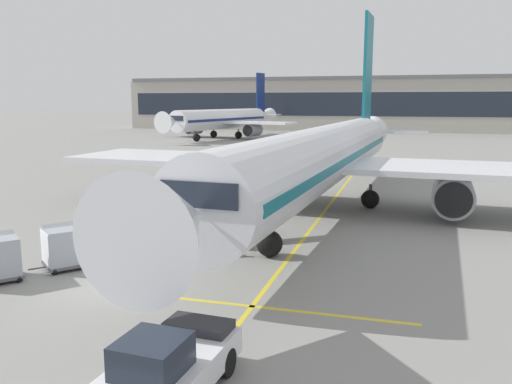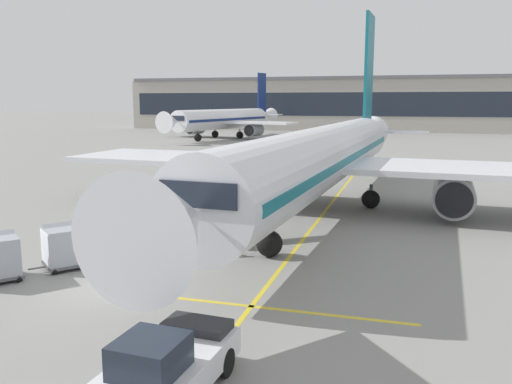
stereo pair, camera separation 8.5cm
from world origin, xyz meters
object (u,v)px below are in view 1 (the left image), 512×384
object	(u,v)px
baggage_cart_second	(68,245)
pushback_tug	(168,366)
baggage_cart_lead	(131,236)
safety_cone_wingtip	(208,207)
ground_crew_by_carts	(202,234)
ground_crew_by_loader	(218,228)
distant_airplane	(224,120)
safety_cone_engine_keepout	(181,213)
ground_crew_wingwalker	(104,237)
belt_loader	(213,227)
ground_crew_marshaller	(126,228)
parked_airplane	(325,156)

from	to	relation	value
baggage_cart_second	pushback_tug	world-z (taller)	baggage_cart_second
baggage_cart_lead	safety_cone_wingtip	xyz separation A→B (m)	(-0.13, 10.13, -0.65)
baggage_cart_lead	ground_crew_by_carts	world-z (taller)	baggage_cart_lead
baggage_cart_second	ground_crew_by_carts	bearing A→B (deg)	35.49
safety_cone_wingtip	ground_crew_by_carts	bearing A→B (deg)	-70.40
ground_crew_by_loader	distant_airplane	size ratio (longest dim) A/B	0.05
safety_cone_engine_keepout	baggage_cart_lead	bearing A→B (deg)	-82.44
ground_crew_by_loader	ground_crew_wingwalker	size ratio (longest dim) A/B	1.00
belt_loader	safety_cone_wingtip	distance (m)	7.52
ground_crew_wingwalker	ground_crew_by_carts	bearing A→B (deg)	24.14
pushback_tug	ground_crew_wingwalker	size ratio (longest dim) A/B	2.59
ground_crew_wingwalker	baggage_cart_second	bearing A→B (deg)	-115.34
baggage_cart_second	ground_crew_wingwalker	size ratio (longest dim) A/B	1.49
baggage_cart_second	baggage_cart_lead	bearing A→B (deg)	50.47
ground_crew_wingwalker	distant_airplane	distance (m)	79.15
pushback_tug	ground_crew_by_loader	size ratio (longest dim) A/B	2.59
ground_crew_marshaller	baggage_cart_lead	bearing A→B (deg)	-51.00
ground_crew_wingwalker	baggage_cart_lead	bearing A→B (deg)	28.90
belt_loader	ground_crew_by_carts	world-z (taller)	belt_loader
distant_airplane	safety_cone_engine_keepout	bearing A→B (deg)	-72.71
ground_crew_by_carts	ground_crew_marshaller	world-z (taller)	same
baggage_cart_second	safety_cone_wingtip	world-z (taller)	baggage_cart_second
pushback_tug	ground_crew_marshaller	size ratio (longest dim) A/B	2.59
parked_airplane	ground_crew_marshaller	distance (m)	15.01
baggage_cart_second	ground_crew_by_loader	size ratio (longest dim) A/B	1.49
ground_crew_wingwalker	safety_cone_engine_keepout	xyz separation A→B (m)	(-0.01, 8.60, -0.67)
parked_airplane	baggage_cart_lead	bearing A→B (deg)	-116.75
ground_crew_by_loader	ground_crew_wingwalker	bearing A→B (deg)	-145.37
ground_crew_by_carts	safety_cone_engine_keepout	size ratio (longest dim) A/B	2.61
parked_airplane	pushback_tug	world-z (taller)	parked_airplane
pushback_tug	ground_crew_by_carts	world-z (taller)	pushback_tug
safety_cone_wingtip	parked_airplane	bearing A→B (deg)	26.97
baggage_cart_lead	baggage_cart_second	size ratio (longest dim) A/B	1.00
ground_crew_marshaller	safety_cone_engine_keepout	bearing A→B (deg)	90.80
baggage_cart_lead	pushback_tug	distance (m)	12.43
belt_loader	baggage_cart_second	bearing A→B (deg)	-130.55
ground_crew_marshaller	ground_crew_wingwalker	xyz separation A→B (m)	(-0.09, -1.78, 0.00)
pushback_tug	ground_crew_marshaller	distance (m)	13.96
safety_cone_wingtip	ground_crew_wingwalker	bearing A→B (deg)	-94.92
belt_loader	distant_airplane	size ratio (longest dim) A/B	0.13
baggage_cart_second	ground_crew_wingwalker	bearing A→B (deg)	64.66
baggage_cart_second	ground_crew_marshaller	xyz separation A→B (m)	(0.86, 3.41, -0.00)
ground_crew_by_loader	ground_crew_wingwalker	distance (m)	5.41
ground_crew_marshaller	belt_loader	bearing A→B (deg)	28.17
belt_loader	baggage_cart_lead	size ratio (longest dim) A/B	1.92
baggage_cart_second	parked_airplane	bearing A→B (deg)	61.24
ground_crew_by_carts	safety_cone_wingtip	size ratio (longest dim) A/B	2.40
belt_loader	ground_crew_by_carts	xyz separation A→B (m)	(0.19, -1.99, 0.15)
parked_airplane	belt_loader	distance (m)	11.56
pushback_tug	safety_cone_wingtip	world-z (taller)	pushback_tug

